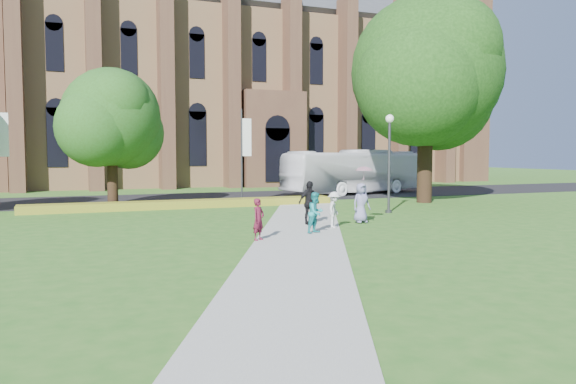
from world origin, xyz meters
name	(u,v)px	position (x,y,z in m)	size (l,w,h in m)	color
ground	(311,238)	(0.00, 0.00, 0.00)	(160.00, 160.00, 0.00)	#2A611D
road	(195,198)	(0.00, 20.00, 0.01)	(160.00, 10.00, 0.02)	black
footpath	(301,234)	(0.00, 1.00, 0.02)	(3.20, 30.00, 0.04)	#B2B2A8
flower_hedge	(187,204)	(-2.00, 13.20, 0.23)	(18.00, 1.40, 0.45)	gold
cathedral	(244,63)	(10.00, 39.73, 12.98)	(52.60, 18.25, 28.00)	brown
streetlamp	(389,151)	(7.50, 6.50, 3.30)	(0.44, 0.44, 5.24)	#38383D
large_tree	(426,72)	(13.00, 11.00, 8.37)	(9.60, 9.60, 13.20)	#332114
street_tree_1	(111,118)	(-6.00, 14.50, 5.22)	(5.60, 5.60, 8.05)	#332114
banner_pole_0	(243,150)	(2.11, 15.20, 3.39)	(0.70, 0.10, 6.00)	#38383D
tour_coach	(354,172)	(12.39, 19.27, 1.74)	(2.88, 12.33, 3.43)	silver
pedestrian_0	(258,219)	(-2.13, -0.07, 0.80)	(0.55, 0.36, 1.52)	#541327
pedestrian_1	(316,213)	(0.58, 0.82, 0.85)	(0.79, 0.61, 1.62)	teal
pedestrian_2	(334,210)	(1.97, 1.98, 0.80)	(0.99, 0.57, 1.53)	silver
pedestrian_3	(309,203)	(1.44, 3.40, 1.00)	(1.13, 0.47, 1.93)	black
pedestrian_4	(361,203)	(3.94, 3.15, 0.93)	(0.87, 0.57, 1.79)	slate
parasol	(364,176)	(4.12, 3.25, 2.16)	(0.77, 0.77, 0.67)	#DD9E9C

